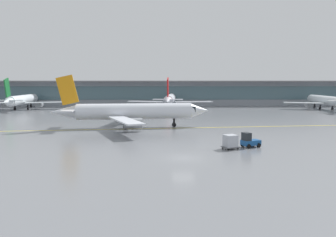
{
  "coord_description": "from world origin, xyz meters",
  "views": [
    {
      "loc": [
        -2.67,
        -38.7,
        9.08
      ],
      "look_at": [
        -1.49,
        16.2,
        3.0
      ],
      "focal_mm": 35.23,
      "sensor_mm": 36.0,
      "label": 1
    }
  ],
  "objects": [
    {
      "name": "ground_plane",
      "position": [
        0.0,
        0.0,
        0.0
      ],
      "size": [
        400.0,
        400.0,
        0.0
      ],
      "primitive_type": "plane",
      "color": "slate"
    },
    {
      "name": "taxiway_centreline_stripe",
      "position": [
        -7.95,
        25.06,
        0.0
      ],
      "size": [
        109.4,
        12.17,
        0.01
      ],
      "primitive_type": "cube",
      "rotation": [
        0.0,
        0.0,
        0.11
      ],
      "color": "yellow",
      "rests_on": "ground_plane"
    },
    {
      "name": "terminal_concourse",
      "position": [
        0.0,
        90.95,
        4.92
      ],
      "size": [
        192.92,
        11.0,
        9.6
      ],
      "color": "#8C939E",
      "rests_on": "ground_plane"
    },
    {
      "name": "gate_airplane_0",
      "position": [
        -49.07,
        72.59,
        3.11
      ],
      "size": [
        29.08,
        31.33,
        10.38
      ],
      "rotation": [
        0.0,
        0.0,
        1.64
      ],
      "color": "white",
      "rests_on": "ground_plane"
    },
    {
      "name": "gate_airplane_1",
      "position": [
        0.49,
        75.29,
        3.16
      ],
      "size": [
        29.46,
        31.8,
        10.53
      ],
      "rotation": [
        0.0,
        0.0,
        1.49
      ],
      "color": "silver",
      "rests_on": "ground_plane"
    },
    {
      "name": "gate_airplane_2",
      "position": [
        52.22,
        70.37,
        2.96
      ],
      "size": [
        27.71,
        29.81,
        9.88
      ],
      "rotation": [
        0.0,
        0.0,
        1.52
      ],
      "color": "white",
      "rests_on": "ground_plane"
    },
    {
      "name": "taxiing_regional_jet",
      "position": [
        -8.35,
        27.01,
        3.16
      ],
      "size": [
        31.81,
        29.41,
        10.53
      ],
      "rotation": [
        0.0,
        0.0,
        0.11
      ],
      "color": "silver",
      "rests_on": "ground_plane"
    },
    {
      "name": "baggage_tug",
      "position": [
        9.71,
        6.49,
        0.89
      ],
      "size": [
        2.93,
        2.35,
        2.1
      ],
      "rotation": [
        0.0,
        0.0,
        0.38
      ],
      "color": "#194C8C",
      "rests_on": "ground_plane"
    },
    {
      "name": "cargo_dolly_lead",
      "position": [
        6.78,
        5.33,
        1.05
      ],
      "size": [
        2.54,
        2.26,
        1.94
      ],
      "rotation": [
        0.0,
        0.0,
        0.38
      ],
      "color": "#595B60",
      "rests_on": "ground_plane"
    }
  ]
}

